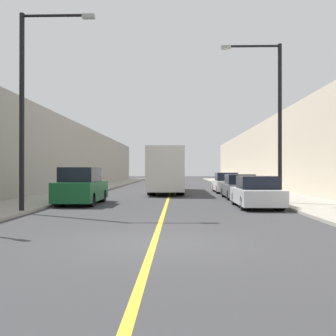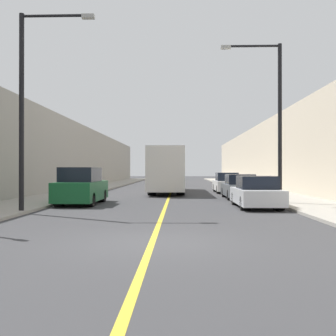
% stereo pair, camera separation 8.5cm
% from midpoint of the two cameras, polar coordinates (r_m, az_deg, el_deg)
% --- Properties ---
extents(ground_plane, '(200.00, 200.00, 0.00)m').
position_cam_midpoint_polar(ground_plane, '(9.67, -2.30, -10.75)').
color(ground_plane, '#38383A').
extents(sidewalk_left, '(3.37, 72.00, 0.12)m').
position_cam_midpoint_polar(sidewalk_left, '(40.27, -9.66, -2.69)').
color(sidewalk_left, '#9E998E').
rests_on(sidewalk_left, ground).
extents(sidewalk_right, '(3.37, 72.00, 0.12)m').
position_cam_midpoint_polar(sidewalk_right, '(40.05, 10.74, -2.70)').
color(sidewalk_right, '#9E998E').
rests_on(sidewalk_right, ground).
extents(building_row_left, '(4.00, 72.00, 6.18)m').
position_cam_midpoint_polar(building_row_left, '(41.12, -14.71, 1.59)').
color(building_row_left, gray).
rests_on(building_row_left, ground).
extents(building_row_right, '(4.00, 72.00, 6.45)m').
position_cam_midpoint_polar(building_row_right, '(40.81, 15.86, 1.79)').
color(building_row_right, beige).
rests_on(building_row_right, ground).
extents(road_center_line, '(0.16, 72.00, 0.01)m').
position_cam_midpoint_polar(road_center_line, '(39.53, 0.51, -2.82)').
color(road_center_line, gold).
rests_on(road_center_line, ground).
extents(bus, '(2.54, 11.45, 3.33)m').
position_cam_midpoint_polar(bus, '(30.66, -0.19, -0.22)').
color(bus, silver).
rests_on(bus, ground).
extents(parked_suv_left, '(1.89, 4.62, 1.88)m').
position_cam_midpoint_polar(parked_suv_left, '(20.55, -12.57, -2.74)').
color(parked_suv_left, '#145128').
rests_on(parked_suv_left, ground).
extents(car_right_near, '(1.86, 4.34, 1.48)m').
position_cam_midpoint_polar(car_right_near, '(18.76, 12.56, -3.60)').
color(car_right_near, silver).
rests_on(car_right_near, ground).
extents(car_right_mid, '(1.79, 4.64, 1.49)m').
position_cam_midpoint_polar(car_right_mid, '(24.41, 10.18, -2.81)').
color(car_right_mid, '#51565B').
rests_on(car_right_mid, ground).
extents(car_right_far, '(1.76, 4.64, 1.55)m').
position_cam_midpoint_polar(car_right_far, '(30.66, 8.32, -2.25)').
color(car_right_far, silver).
rests_on(car_right_far, ground).
extents(street_lamp_left, '(3.06, 0.24, 7.97)m').
position_cam_midpoint_polar(street_lamp_left, '(17.06, -19.70, 9.68)').
color(street_lamp_left, black).
rests_on(street_lamp_left, sidewalk_left).
extents(street_lamp_right, '(3.06, 0.24, 7.98)m').
position_cam_midpoint_polar(street_lamp_right, '(20.65, 15.06, 7.95)').
color(street_lamp_right, black).
rests_on(street_lamp_right, sidewalk_right).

